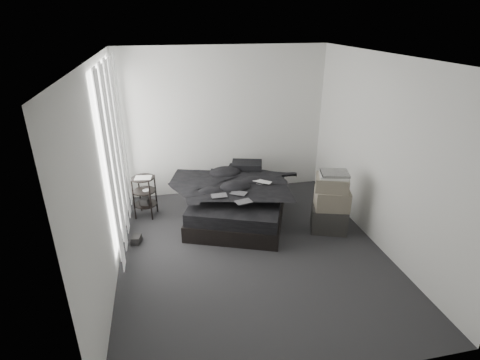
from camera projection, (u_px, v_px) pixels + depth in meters
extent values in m
cube|color=#2B2B2D|center=(252.00, 251.00, 5.24)|extent=(3.60, 4.20, 0.01)
cube|color=white|center=(255.00, 58.00, 4.19)|extent=(3.60, 4.20, 0.01)
cube|color=silver|center=(225.00, 122.00, 6.60)|extent=(3.60, 0.01, 2.60)
cube|color=silver|center=(320.00, 265.00, 2.84)|extent=(3.60, 0.01, 2.60)
cube|color=silver|center=(104.00, 177.00, 4.37)|extent=(0.01, 4.20, 2.60)
cube|color=silver|center=(382.00, 155.00, 5.06)|extent=(0.01, 4.20, 2.60)
cube|color=white|center=(113.00, 148.00, 5.16)|extent=(0.02, 2.00, 2.30)
cube|color=white|center=(117.00, 153.00, 5.20)|extent=(0.06, 2.12, 2.48)
cube|color=black|center=(239.00, 209.00, 6.11)|extent=(1.97, 2.22, 0.25)
cube|color=black|center=(239.00, 197.00, 6.02)|extent=(1.90, 2.15, 0.20)
imported|color=black|center=(239.00, 187.00, 5.90)|extent=(1.84, 1.96, 0.21)
cube|color=black|center=(244.00, 171.00, 6.61)|extent=(0.65, 0.55, 0.13)
cube|color=black|center=(247.00, 165.00, 6.54)|extent=(0.59, 0.48, 0.12)
imported|color=silver|center=(261.00, 179.00, 5.88)|extent=(0.35, 0.33, 0.02)
cube|color=black|center=(219.00, 192.00, 5.48)|extent=(0.23, 0.15, 0.01)
cube|color=black|center=(239.00, 189.00, 5.56)|extent=(0.28, 0.25, 0.01)
cube|color=black|center=(244.00, 197.00, 5.30)|extent=(0.26, 0.20, 0.01)
cylinder|color=black|center=(145.00, 197.00, 6.06)|extent=(0.46, 0.46, 0.67)
cube|color=white|center=(143.00, 178.00, 5.92)|extent=(0.28, 0.22, 0.01)
cube|color=black|center=(137.00, 239.00, 5.42)|extent=(0.16, 0.20, 0.12)
cube|color=black|center=(329.00, 218.00, 5.70)|extent=(0.64, 0.57, 0.39)
cube|color=#6E6657|center=(332.00, 199.00, 5.55)|extent=(0.58, 0.51, 0.30)
cube|color=#6E6657|center=(332.00, 183.00, 5.47)|extent=(0.58, 0.53, 0.21)
cube|color=silver|center=(334.00, 175.00, 5.41)|extent=(0.49, 0.44, 0.04)
cube|color=silver|center=(335.00, 173.00, 5.39)|extent=(0.45, 0.39, 0.04)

